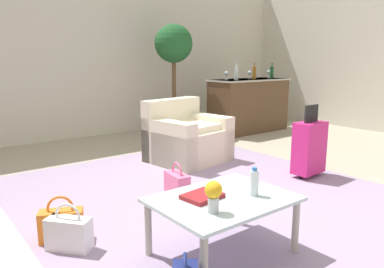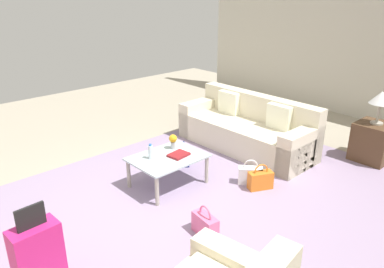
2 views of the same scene
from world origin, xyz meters
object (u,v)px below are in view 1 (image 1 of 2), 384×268
Objects in this scene: water_bottle at (254,183)px; wine_bottle_clear at (236,73)px; potted_ficus at (174,56)px; wine_glass_leftmost at (226,74)px; suitcase_magenta at (309,147)px; handbag_pink at (177,184)px; handbag_white at (69,233)px; wine_bottle_green at (272,72)px; armchair at (185,139)px; flower_vase at (213,194)px; bar_console at (249,105)px; wine_bottle_amber at (254,73)px; wine_glass_right_of_centre at (269,72)px; handbag_orange at (61,224)px; coffee_table at (223,205)px; wine_glass_left_of_centre at (250,73)px; coffee_table_book at (202,196)px.

wine_bottle_clear is at bearing 47.37° from water_bottle.
wine_glass_leftmost is at bearing -36.41° from potted_ficus.
handbag_pink is at bearing 165.36° from suitcase_magenta.
water_bottle reaches higher than handbag_pink.
potted_ficus is (3.04, 2.98, 1.28)m from handbag_white.
suitcase_magenta is (-1.98, -2.28, -0.75)m from wine_bottle_green.
potted_ficus reaches higher than handbag_pink.
armchair reaches higher than flower_vase.
bar_console is 4.96m from handbag_white.
wine_bottle_amber reaches higher than water_bottle.
wine_glass_leftmost is 0.51× the size of wine_bottle_clear.
suitcase_magenta is at bearing -0.48° from handbag_white.
wine_glass_leftmost is at bearing 162.58° from wine_bottle_amber.
flower_vase is at bearing -116.30° from handbag_pink.
wine_bottle_amber is 2.82m from suitcase_magenta.
handbag_orange is (-4.88, -2.21, -0.97)m from wine_glass_right_of_centre.
coffee_table is 6.11× the size of wine_glass_leftmost.
water_bottle is 4.39m from potted_ficus.
wine_bottle_green is at bearing 36.67° from flower_vase.
wine_glass_right_of_centre is 1.96m from potted_ficus.
wine_glass_leftmost is 0.98m from potted_ficus.
handbag_pink is (-3.09, -1.98, -0.97)m from wine_glass_left_of_centre.
water_bottle is (0.20, -0.10, 0.15)m from coffee_table.
armchair is 5.07× the size of flower_vase.
wine_glass_left_of_centre is (0.00, -0.00, 0.59)m from bar_console.
wine_bottle_green reaches higher than suitcase_magenta.
wine_bottle_green is (2.69, 0.81, 0.82)m from armchair.
wine_bottle_clear reaches higher than wine_glass_leftmost.
wine_bottle_amber is 4.97m from handbag_white.
coffee_table_book is (-0.32, 0.18, -0.08)m from water_bottle.
wine_bottle_green is (3.78, 3.08, 0.59)m from water_bottle.
handbag_pink is at bearing 17.56° from handbag_white.
wine_bottle_clear is at bearing -165.22° from bar_console.
suitcase_magenta is at bearing -130.40° from wine_glass_right_of_centre.
water_bottle is 1.49m from handbag_orange.
coffee_table_book is 1.01m from handbag_white.
coffee_table_book is at bearing 66.50° from flower_vase.
wine_glass_right_of_centre is at bearing 39.80° from water_bottle.
wine_glass_left_of_centre is 1.46m from potted_ficus.
armchair is at bearing -149.45° from wine_glass_leftmost.
bar_console reaches higher than handbag_white.
handbag_white is 0.18× the size of potted_ficus.
handbag_orange is 1.00× the size of handbag_pink.
wine_bottle_green is (0.48, -0.12, 0.01)m from wine_glass_left_of_centre.
flower_vase is 0.24× the size of suitcase_magenta.
wine_bottle_clear is (-1.02, -0.13, 0.01)m from wine_glass_right_of_centre.
coffee_table_book is at bearing -141.25° from wine_bottle_amber.
coffee_table_book is at bearing -144.75° from wine_bottle_green.
bar_console reaches higher than handbag_pink.
handbag_orange is 4.32m from potted_ficus.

